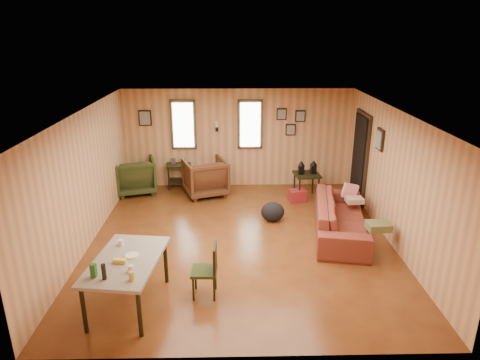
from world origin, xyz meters
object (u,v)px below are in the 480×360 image
object	(u,v)px
dining_table	(126,264)
end_table	(179,171)
side_table	(307,172)
sofa	(342,212)
recliner_brown	(205,175)
recliner_green	(135,174)

from	to	relation	value
dining_table	end_table	bearing A→B (deg)	94.99
side_table	dining_table	distance (m)	5.19
dining_table	sofa	bearing A→B (deg)	38.75
recliner_brown	side_table	bearing A→B (deg)	155.48
sofa	recliner_green	xyz separation A→B (m)	(-4.36, 2.30, 0.01)
end_table	dining_table	bearing A→B (deg)	-92.06
recliner_green	end_table	distance (m)	1.06
sofa	end_table	size ratio (longest dim) A/B	3.13
sofa	end_table	world-z (taller)	sofa
recliner_brown	side_table	xyz separation A→B (m)	(2.35, -0.22, 0.13)
recliner_brown	side_table	size ratio (longest dim) A/B	1.07
sofa	dining_table	size ratio (longest dim) A/B	1.52
sofa	recliner_brown	bearing A→B (deg)	62.09
sofa	recliner_green	world-z (taller)	recliner_green
sofa	recliner_green	bearing A→B (deg)	72.43
sofa	side_table	distance (m)	1.93
dining_table	recliner_brown	bearing A→B (deg)	85.89
recliner_green	dining_table	size ratio (longest dim) A/B	0.60
recliner_green	dining_table	world-z (taller)	dining_table
sofa	side_table	xyz separation A→B (m)	(-0.34, 1.90, 0.15)
end_table	side_table	world-z (taller)	side_table
sofa	side_table	world-z (taller)	sofa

